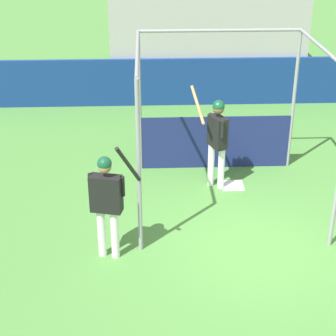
{
  "coord_description": "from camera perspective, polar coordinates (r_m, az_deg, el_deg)",
  "views": [
    {
      "loc": [
        -1.76,
        -7.8,
        5.34
      ],
      "look_at": [
        -1.39,
        1.01,
        1.01
      ],
      "focal_mm": 60.0,
      "sensor_mm": 36.0,
      "label": 1
    }
  ],
  "objects": [
    {
      "name": "batting_cage",
      "position": [
        11.13,
        5.36,
        4.57
      ],
      "size": [
        3.25,
        3.14,
        2.97
      ],
      "color": "gray",
      "rests_on": "ground"
    },
    {
      "name": "outfield_wall",
      "position": [
        15.71,
        4.19,
        8.75
      ],
      "size": [
        24.0,
        0.12,
        1.31
      ],
      "color": "navy",
      "rests_on": "ground"
    },
    {
      "name": "player_batter",
      "position": [
        10.93,
        4.98,
        3.34
      ],
      "size": [
        0.7,
        0.76,
        1.99
      ],
      "rotation": [
        0.0,
        0.0,
        1.99
      ],
      "color": "white",
      "rests_on": "ground"
    },
    {
      "name": "bleacher_section",
      "position": [
        17.43,
        3.55,
        14.04
      ],
      "size": [
        5.4,
        4.0,
        3.39
      ],
      "color": "#9E9E99",
      "rests_on": "ground"
    },
    {
      "name": "home_plate",
      "position": [
        11.45,
        6.57,
        -1.77
      ],
      "size": [
        0.44,
        0.44,
        0.02
      ],
      "color": "white",
      "rests_on": "ground"
    },
    {
      "name": "ground_plane",
      "position": [
        9.62,
        8.63,
        -7.9
      ],
      "size": [
        60.0,
        60.0,
        0.0
      ],
      "primitive_type": "plane",
      "color": "#477F38"
    },
    {
      "name": "player_waiting",
      "position": [
        8.77,
        -6.22,
        -3.01
      ],
      "size": [
        0.84,
        0.49,
        2.07
      ],
      "rotation": [
        0.0,
        0.0,
        -0.23
      ],
      "color": "white",
      "rests_on": "ground"
    }
  ]
}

